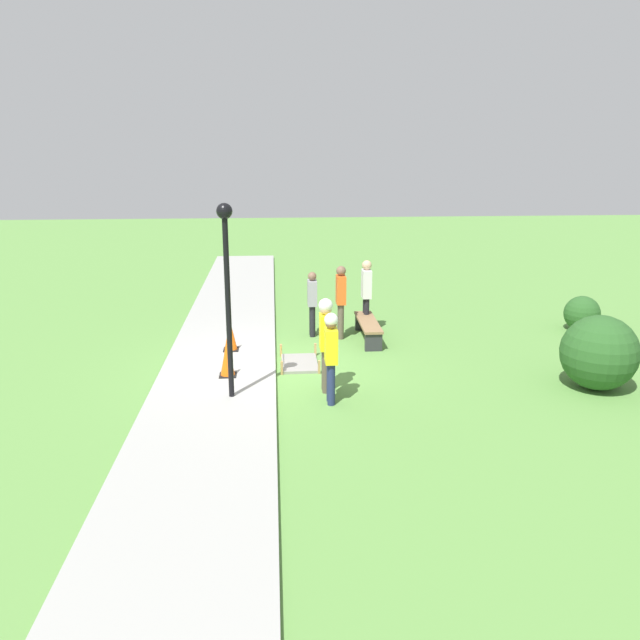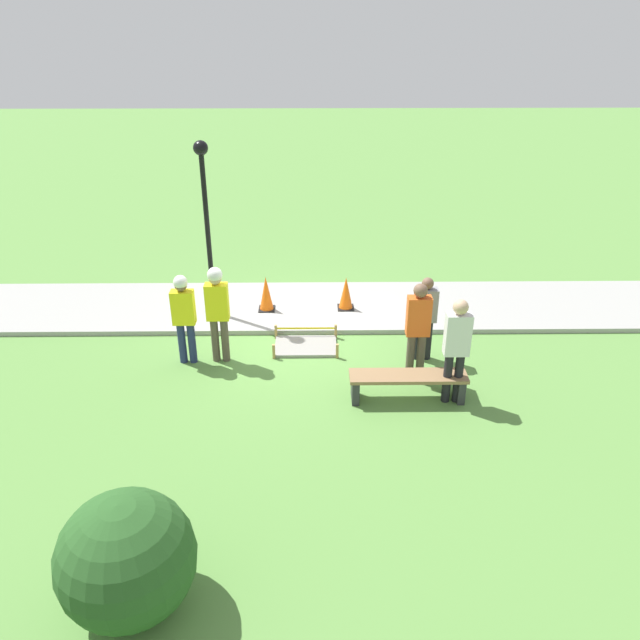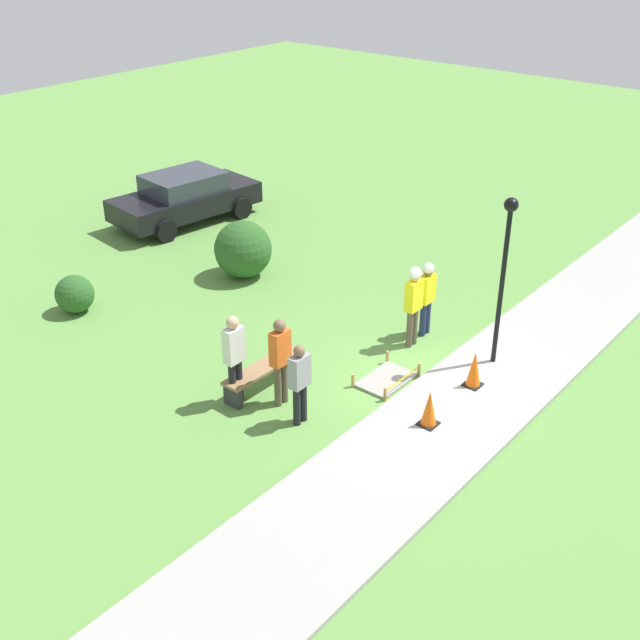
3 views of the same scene
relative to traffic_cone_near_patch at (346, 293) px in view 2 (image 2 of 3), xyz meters
The scene contains 13 objects.
ground_plane 1.53m from the traffic_cone_near_patch, 43.62° to the left, with size 60.00×60.00×0.00m, color #5B8E42.
sidewalk 1.15m from the traffic_cone_near_patch, 10.03° to the right, with size 28.00×2.39×0.10m.
wet_concrete_patch 1.79m from the traffic_cone_near_patch, 61.22° to the left, with size 1.23×0.83×0.29m.
traffic_cone_near_patch is the anchor object (origin of this frame).
traffic_cone_far_patch 1.68m from the traffic_cone_near_patch, ahead, with size 0.34×0.34×0.75m.
park_bench 3.39m from the traffic_cone_near_patch, 104.72° to the left, with size 1.93×0.44×0.48m.
worker_supervisor 3.16m from the traffic_cone_near_patch, 39.44° to the left, with size 0.40×0.27×1.84m.
worker_assistant 3.65m from the traffic_cone_near_patch, 34.00° to the left, with size 0.40×0.25×1.72m.
bystander_in_orange_shirt 2.90m from the traffic_cone_near_patch, 112.25° to the left, with size 0.40×0.24×1.81m.
bystander_in_gray_shirt 3.74m from the traffic_cone_near_patch, 115.40° to the left, with size 0.40×0.24×1.85m.
bystander_in_white_shirt 2.40m from the traffic_cone_near_patch, 124.17° to the left, with size 0.40×0.22×1.62m.
lamppost_near 3.42m from the traffic_cone_near_patch, ahead, with size 0.28×0.28×3.54m.
shrub_rounded_mid 7.73m from the traffic_cone_near_patch, 69.95° to the left, with size 1.46×1.46×1.46m.
Camera 2 is at (-0.37, 10.92, 5.90)m, focal length 35.00 mm.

